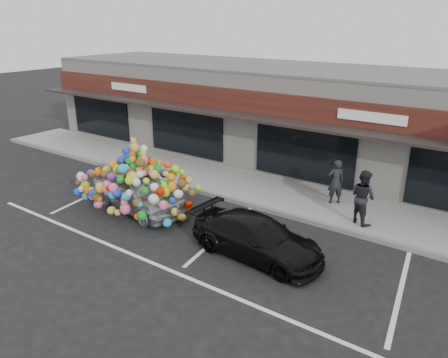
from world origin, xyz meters
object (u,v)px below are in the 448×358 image
Objects in this scene: pedestrian_a at (336,182)px; pedestrian_b at (363,197)px; toy_car at (138,186)px; black_sedan at (257,237)px.

pedestrian_b is at bearing 98.72° from pedestrian_a.
toy_car reaches higher than black_sedan.
pedestrian_a is 0.91× the size of pedestrian_b.
pedestrian_b reaches higher than black_sedan.
toy_car is 2.89× the size of pedestrian_a.
pedestrian_b is (1.77, 3.52, 0.46)m from black_sedan.
toy_car is 7.53m from pedestrian_b.
pedestrian_a is at bearing -2.35° from black_sedan.
pedestrian_b is (1.30, -1.02, 0.08)m from pedestrian_a.
toy_car is 1.17× the size of black_sedan.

